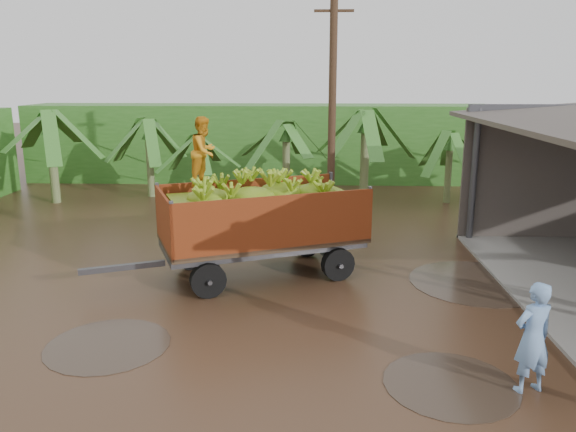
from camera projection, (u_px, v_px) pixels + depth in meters
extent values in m
plane|color=black|center=(291.00, 312.00, 11.95)|extent=(100.00, 100.00, 0.00)
cube|color=#2D661E|center=(261.00, 142.00, 27.11)|extent=(22.00, 3.00, 3.60)
cube|color=#47474C|center=(122.00, 267.00, 12.97)|extent=(1.84, 0.86, 0.13)
imported|color=orange|center=(204.00, 151.00, 13.66)|extent=(0.90, 1.00, 1.69)
imported|color=#729BD1|center=(533.00, 338.00, 8.75)|extent=(0.78, 0.64, 1.84)
cylinder|color=#47301E|center=(332.00, 116.00, 17.54)|extent=(0.24, 0.24, 7.35)
cube|color=#47301E|center=(334.00, 11.00, 16.78)|extent=(1.20, 0.08, 0.08)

